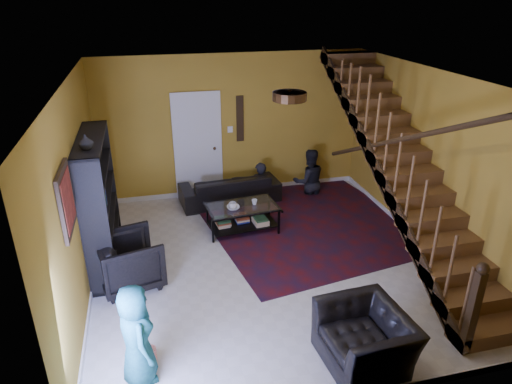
% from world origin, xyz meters
% --- Properties ---
extents(floor, '(5.50, 5.50, 0.00)m').
position_xyz_m(floor, '(0.00, 0.00, 0.00)').
color(floor, beige).
rests_on(floor, ground).
extents(room, '(5.50, 5.50, 5.50)m').
position_xyz_m(room, '(-1.33, 1.33, 0.05)').
color(room, '#B68B28').
rests_on(room, ground).
extents(staircase, '(0.95, 5.02, 3.18)m').
position_xyz_m(staircase, '(2.12, -0.00, 1.40)').
color(staircase, brown).
rests_on(staircase, floor).
extents(bookshelf, '(0.35, 1.80, 2.00)m').
position_xyz_m(bookshelf, '(-2.40, 0.60, 0.96)').
color(bookshelf, black).
rests_on(bookshelf, floor).
extents(door, '(0.82, 0.05, 2.05)m').
position_xyz_m(door, '(-0.70, 2.73, 1.02)').
color(door, silver).
rests_on(door, floor).
extents(framed_picture, '(0.04, 0.74, 0.74)m').
position_xyz_m(framed_picture, '(-2.57, -0.90, 1.75)').
color(framed_picture, maroon).
rests_on(framed_picture, room).
extents(wall_hanging, '(0.14, 0.03, 0.90)m').
position_xyz_m(wall_hanging, '(0.15, 2.73, 1.55)').
color(wall_hanging, black).
rests_on(wall_hanging, room).
extents(ceiling_fixture, '(0.40, 0.40, 0.10)m').
position_xyz_m(ceiling_fixture, '(0.00, -0.80, 2.74)').
color(ceiling_fixture, '#3F2814').
rests_on(ceiling_fixture, room).
extents(rug, '(3.96, 4.36, 0.02)m').
position_xyz_m(rug, '(0.99, 1.23, 0.01)').
color(rug, '#400B0F').
rests_on(rug, floor).
extents(sofa, '(1.99, 0.93, 0.56)m').
position_xyz_m(sofa, '(-0.16, 2.30, 0.28)').
color(sofa, black).
rests_on(sofa, floor).
extents(armchair_left, '(1.02, 1.00, 0.77)m').
position_xyz_m(armchair_left, '(-2.05, -0.09, 0.38)').
color(armchair_left, black).
rests_on(armchair_left, floor).
extents(armchair_right, '(0.95, 1.06, 0.65)m').
position_xyz_m(armchair_right, '(0.49, -2.25, 0.32)').
color(armchair_right, black).
rests_on(armchair_right, floor).
extents(person_adult_a, '(0.44, 0.30, 1.20)m').
position_xyz_m(person_adult_a, '(0.46, 2.35, 0.15)').
color(person_adult_a, black).
rests_on(person_adult_a, sofa).
extents(person_adult_b, '(0.69, 0.55, 1.39)m').
position_xyz_m(person_adult_b, '(1.50, 2.35, 0.24)').
color(person_adult_b, black).
rests_on(person_adult_b, sofa).
extents(person_child, '(0.51, 0.65, 1.18)m').
position_xyz_m(person_child, '(-1.95, -1.90, 0.59)').
color(person_child, '#1A6563').
rests_on(person_child, armchair_left).
extents(coffee_table, '(1.26, 0.82, 0.46)m').
position_xyz_m(coffee_table, '(-0.17, 1.10, 0.26)').
color(coffee_table, black).
rests_on(coffee_table, floor).
extents(cup_a, '(0.14, 0.14, 0.10)m').
position_xyz_m(cup_a, '(-0.35, 1.06, 0.51)').
color(cup_a, '#999999').
rests_on(cup_a, coffee_table).
extents(cup_b, '(0.12, 0.12, 0.09)m').
position_xyz_m(cup_b, '(0.05, 1.12, 0.50)').
color(cup_b, '#999999').
rests_on(cup_b, coffee_table).
extents(bowl, '(0.24, 0.24, 0.05)m').
position_xyz_m(bowl, '(-0.35, 1.03, 0.48)').
color(bowl, '#999999').
rests_on(bowl, coffee_table).
extents(vase, '(0.18, 0.18, 0.19)m').
position_xyz_m(vase, '(-2.41, 0.10, 2.10)').
color(vase, '#999999').
rests_on(vase, bookshelf).
extents(popcorn_bucket, '(0.16, 0.16, 0.16)m').
position_xyz_m(popcorn_bucket, '(-1.84, -1.67, 0.10)').
color(popcorn_bucket, red).
rests_on(popcorn_bucket, rug).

